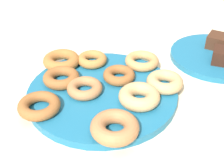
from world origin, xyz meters
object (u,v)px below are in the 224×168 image
Objects in this scene: donut_5 at (165,82)px; brownie_near at (217,41)px; donut_6 at (39,106)px; donut_9 at (119,75)px; donut_8 at (61,60)px; donut_7 at (139,96)px; donut_plate at (102,93)px; brownie_far at (223,56)px; donut_3 at (61,78)px; donut_0 at (92,59)px; donut_1 at (85,88)px; donut_4 at (142,61)px; donut_2 at (115,127)px; cake_plate at (216,56)px.

brownie_near reaches higher than donut_5.
donut_9 is at bearing 166.32° from donut_6.
donut_7 is at bearing 92.62° from donut_8.
donut_8 is at bearing -93.60° from donut_plate.
brownie_far is (-0.20, 0.05, 0.00)m from donut_5.
donut_7 is at bearing 108.73° from donut_3.
donut_6 is 0.18m from donut_8.
donut_1 is (0.10, 0.08, 0.00)m from donut_0.
donut_8 reaches higher than donut_4.
donut_6 is (0.05, -0.16, -0.00)m from donut_2.
donut_3 is at bearing -52.59° from donut_5.
donut_8 reaches higher than cake_plate.
donut_0 is at bearing -79.50° from donut_5.
donut_3 is at bearing -24.68° from brownie_near.
donut_4 is 1.13× the size of donut_9.
donut_9 is at bearing -64.46° from donut_5.
donut_9 is 0.32m from brownie_near.
donut_1 is at bearing -111.04° from donut_2.
donut_3 reaches higher than donut_plate.
donut_1 is at bearing 96.66° from donut_3.
donut_4 is 0.10m from donut_5.
donut_6 is at bearing 35.01° from donut_8.
donut_2 reaches higher than donut_1.
cake_plate is at bearing 175.84° from donut_5.
donut_0 is 0.81× the size of donut_2.
donut_3 reaches higher than donut_9.
donut_7 is 1.60× the size of brownie_far.
donut_7 is at bearing -167.12° from donut_2.
donut_6 is (0.11, -0.02, 0.00)m from donut_1.
donut_2 is 0.42m from cake_plate.
donut_0 and donut_4 have the same top height.
donut_6 is (0.14, -0.05, 0.02)m from donut_plate.
donut_7 reaches higher than donut_5.
donut_5 and donut_8 have the same top height.
brownie_far is at bearing 133.63° from donut_0.
donut_7 is (-0.06, 0.18, 0.00)m from donut_3.
donut_1 reaches higher than donut_plate.
donut_8 reaches higher than donut_3.
brownie_near is 0.08m from brownie_far.
donut_6 is 0.99× the size of donut_7.
brownie_near reaches higher than donut_3.
donut_0 is 0.31× the size of cake_plate.
donut_3 is 0.21m from donut_4.
cake_plate is at bearing 159.44° from donut_1.
cake_plate is (-0.18, 0.11, -0.02)m from donut_4.
donut_5 reaches higher than donut_3.
donut_7 is 0.36× the size of cake_plate.
donut_2 is 0.38× the size of cake_plate.
donut_2 is 1.09× the size of donut_4.
donut_3 is (0.01, -0.07, 0.00)m from donut_1.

